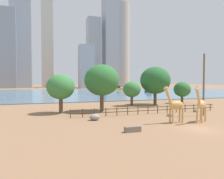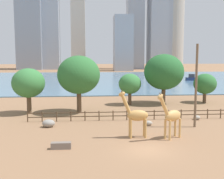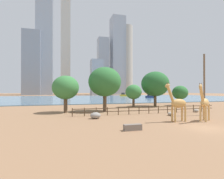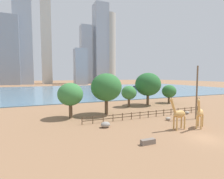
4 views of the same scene
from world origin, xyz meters
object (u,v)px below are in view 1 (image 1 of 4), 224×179
feeding_trough (133,129)px  tree_left_large (155,80)px  tree_right_small (132,89)px  boat_sailboat (150,91)px  utility_pole (204,85)px  giraffe_companion (201,105)px  boat_ferry (119,88)px  boulder_by_pole (95,117)px  tree_center_broad (61,87)px  giraffe_tall (175,105)px  boulder_small (196,110)px  boulder_near_fence (170,114)px  tree_right_tall (182,89)px  tree_left_small (102,80)px

feeding_trough → tree_left_large: bearing=55.8°
feeding_trough → tree_right_small: 24.77m
tree_left_large → boat_sailboat: (22.04, 43.85, -4.66)m
utility_pole → boat_sailboat: size_ratio=1.94×
giraffe_companion → boat_ferry: (22.75, 94.38, -1.32)m
boulder_by_pole → tree_center_broad: bearing=115.4°
giraffe_tall → feeding_trough: 8.18m
tree_center_broad → boat_ferry: size_ratio=1.18×
giraffe_companion → boat_sailboat: giraffe_companion is taller
tree_right_small → boulder_small: bearing=-59.8°
boulder_near_fence → boat_sailboat: (27.99, 59.04, 0.65)m
utility_pole → tree_right_small: 16.88m
feeding_trough → tree_center_broad: size_ratio=0.27×
boat_sailboat → giraffe_companion: bearing=-109.4°
boulder_by_pole → tree_right_small: tree_right_small is taller
tree_right_tall → boat_ferry: bearing=82.0°
boulder_by_pole → boat_sailboat: (39.93, 58.85, 0.49)m
boulder_by_pole → tree_right_tall: bearing=31.3°
giraffe_companion → boat_sailboat: (26.83, 64.62, -1.41)m
feeding_trough → tree_left_small: tree_left_small is taller
tree_left_small → tree_right_small: (8.50, 6.12, -2.01)m
tree_right_tall → tree_left_small: tree_left_small is taller
giraffe_tall → boulder_near_fence: size_ratio=4.98×
tree_right_tall → boat_sailboat: tree_right_tall is taller
boulder_by_pole → tree_left_large: (17.90, 15.00, 5.15)m
tree_right_small → giraffe_tall: bearing=-96.6°
tree_right_tall → boat_sailboat: size_ratio=1.04×
giraffe_companion → boulder_small: (5.86, 8.03, -2.06)m
tree_center_broad → tree_right_tall: (29.52, 7.30, -1.06)m
utility_pole → boulder_by_pole: 17.88m
giraffe_companion → giraffe_tall: bearing=-43.4°
tree_left_small → boat_sailboat: bearing=54.1°
boulder_small → tree_center_broad: bearing=165.3°
giraffe_companion → feeding_trough: 11.30m
boulder_near_fence → tree_left_small: tree_left_small is taller
giraffe_tall → giraffe_companion: giraffe_tall is taller
boulder_near_fence → tree_left_small: size_ratio=0.12×
tree_left_small → boat_sailboat: (36.59, 50.46, -4.67)m
tree_right_tall → tree_right_small: tree_right_small is taller
tree_center_broad → tree_right_small: 16.98m
tree_right_small → boat_sailboat: bearing=57.6°
giraffe_tall → boat_sailboat: giraffe_tall is taller
tree_left_large → giraffe_tall: bearing=-112.5°
tree_right_small → boat_ferry: size_ratio=0.96×
feeding_trough → boulder_near_fence: bearing=39.1°
tree_right_tall → boat_ferry: 73.81m
boulder_by_pole → giraffe_companion: bearing=-23.7°
tree_left_small → boat_sailboat: size_ratio=1.68×
boulder_small → tree_left_small: size_ratio=0.11×
utility_pole → tree_right_tall: utility_pole is taller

